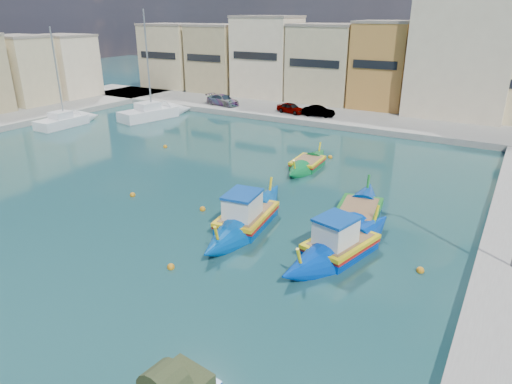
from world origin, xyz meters
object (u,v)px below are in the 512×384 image
Objects in this scene: yacht_north at (163,112)px; yacht_midnorth at (74,120)px; church_block at (467,40)px; luzzu_blue_cabin at (340,247)px; luzzu_green at (307,164)px; luzzu_cyan_mid at (358,215)px; luzzu_turquoise_cabin at (247,219)px.

yacht_north is 9.61m from yacht_midnorth.
church_block is at bearing 34.26° from yacht_midnorth.
luzzu_blue_cabin is 0.76× the size of yacht_north.
luzzu_green is (-7.04, 11.55, -0.14)m from luzzu_blue_cabin.
church_block is at bearing 28.78° from yacht_north.
luzzu_green is (-6.51, 7.26, -0.05)m from luzzu_cyan_mid.
luzzu_blue_cabin is 0.88× the size of yacht_midnorth.
yacht_north is at bearing 53.49° from yacht_midnorth.
yacht_north is at bearing 139.96° from luzzu_turquoise_cabin.
church_block reaches higher than luzzu_cyan_mid.
yacht_midnorth is (-29.09, 11.92, 0.02)m from luzzu_turquoise_cabin.
yacht_midnorth is (-27.77, 0.80, 0.17)m from luzzu_green.
church_block is 34.08m from yacht_north.
church_block reaches higher than luzzu_turquoise_cabin.
luzzu_green is (-6.99, -24.49, -8.16)m from church_block.
luzzu_green is at bearing -1.66° from yacht_midnorth.
luzzu_green is 27.78m from yacht_midnorth.
yacht_midnorth reaches higher than luzzu_green.
luzzu_turquoise_cabin is 0.85× the size of yacht_north.
luzzu_blue_cabin is at bearing -34.61° from yacht_north.
luzzu_cyan_mid is at bearing 97.00° from luzzu_blue_cabin.
church_block is 42.82m from yacht_midnorth.
yacht_midnorth reaches higher than luzzu_cyan_mid.
yacht_north is 1.17× the size of yacht_midnorth.
luzzu_blue_cabin is 4.32m from luzzu_cyan_mid.
luzzu_cyan_mid is 0.92× the size of yacht_midnorth.
church_block is 1.81× the size of luzzu_turquoise_cabin.
luzzu_turquoise_cabin is at bearing -99.05° from church_block.
luzzu_cyan_mid is (5.19, 3.86, -0.10)m from luzzu_turquoise_cabin.
yacht_midnorth reaches higher than luzzu_turquoise_cabin.
luzzu_cyan_mid is at bearing -48.12° from luzzu_green.
church_block is at bearing 90.07° from luzzu_blue_cabin.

